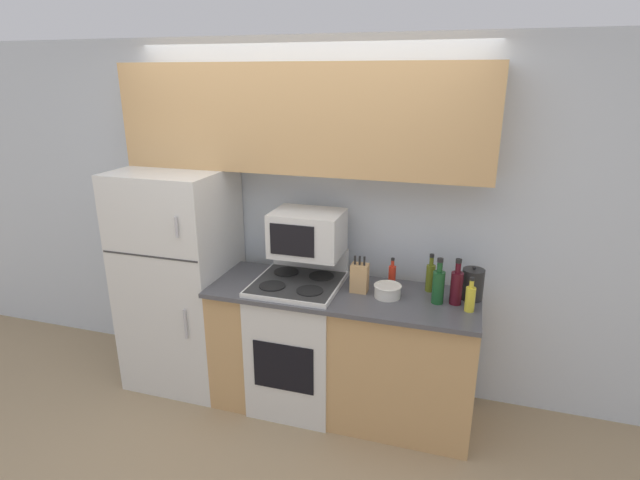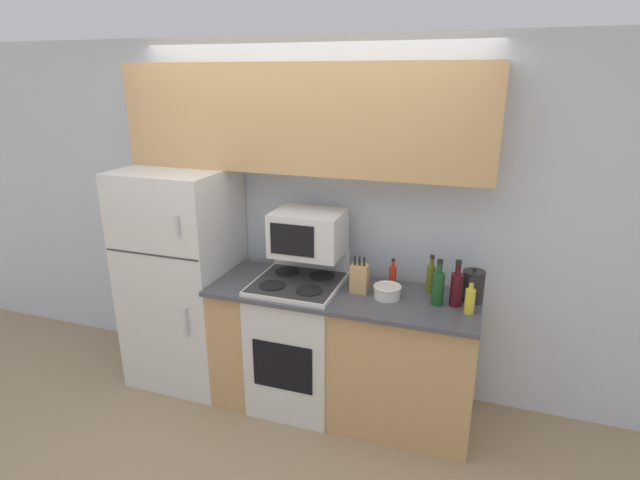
{
  "view_description": "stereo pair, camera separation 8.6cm",
  "coord_description": "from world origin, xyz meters",
  "px_view_note": "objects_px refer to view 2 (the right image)",
  "views": [
    {
      "loc": [
        1.14,
        -2.67,
        2.29
      ],
      "look_at": [
        0.23,
        0.27,
        1.27
      ],
      "focal_mm": 28.0,
      "sensor_mm": 36.0,
      "label": 1
    },
    {
      "loc": [
        1.22,
        -2.65,
        2.29
      ],
      "look_at": [
        0.23,
        0.27,
        1.27
      ],
      "focal_mm": 28.0,
      "sensor_mm": 36.0,
      "label": 2
    }
  ],
  "objects_px": {
    "bottle_hot_sauce": "(393,276)",
    "bottle_wine_green": "(438,287)",
    "kettle": "(473,286)",
    "stove": "(299,340)",
    "refrigerator": "(183,277)",
    "bottle_olive_oil": "(431,278)",
    "bottle_cooking_spray": "(470,300)",
    "microwave": "(308,233)",
    "knife_block": "(359,278)",
    "bottle_wine_red": "(456,288)",
    "bowl": "(387,291)"
  },
  "relations": [
    {
      "from": "bottle_olive_oil",
      "to": "bottle_cooking_spray",
      "type": "xyz_separation_m",
      "value": [
        0.26,
        -0.23,
        -0.02
      ]
    },
    {
      "from": "bottle_wine_green",
      "to": "stove",
      "type": "bearing_deg",
      "value": -179.89
    },
    {
      "from": "microwave",
      "to": "bottle_wine_green",
      "type": "xyz_separation_m",
      "value": [
        0.9,
        -0.11,
        -0.23
      ]
    },
    {
      "from": "stove",
      "to": "bottle_olive_oil",
      "type": "bearing_deg",
      "value": 11.34
    },
    {
      "from": "microwave",
      "to": "bottle_wine_red",
      "type": "xyz_separation_m",
      "value": [
        1.01,
        -0.09,
        -0.23
      ]
    },
    {
      "from": "bottle_wine_green",
      "to": "refrigerator",
      "type": "bearing_deg",
      "value": 178.44
    },
    {
      "from": "bottle_cooking_spray",
      "to": "knife_block",
      "type": "bearing_deg",
      "value": 173.2
    },
    {
      "from": "stove",
      "to": "bottle_olive_oil",
      "type": "relative_size",
      "value": 4.27
    },
    {
      "from": "bottle_olive_oil",
      "to": "bottle_hot_sauce",
      "type": "xyz_separation_m",
      "value": [
        -0.26,
        0.01,
        -0.02
      ]
    },
    {
      "from": "bottle_wine_red",
      "to": "bottle_cooking_spray",
      "type": "xyz_separation_m",
      "value": [
        0.09,
        -0.08,
        -0.03
      ]
    },
    {
      "from": "knife_block",
      "to": "bottle_hot_sauce",
      "type": "height_order",
      "value": "knife_block"
    },
    {
      "from": "bottle_cooking_spray",
      "to": "microwave",
      "type": "bearing_deg",
      "value": 171.38
    },
    {
      "from": "bowl",
      "to": "kettle",
      "type": "xyz_separation_m",
      "value": [
        0.52,
        0.13,
        0.06
      ]
    },
    {
      "from": "stove",
      "to": "bottle_hot_sauce",
      "type": "relative_size",
      "value": 5.56
    },
    {
      "from": "bottle_olive_oil",
      "to": "kettle",
      "type": "height_order",
      "value": "bottle_olive_oil"
    },
    {
      "from": "knife_block",
      "to": "kettle",
      "type": "bearing_deg",
      "value": 8.0
    },
    {
      "from": "bottle_hot_sauce",
      "to": "kettle",
      "type": "distance_m",
      "value": 0.53
    },
    {
      "from": "bowl",
      "to": "stove",
      "type": "bearing_deg",
      "value": 179.55
    },
    {
      "from": "refrigerator",
      "to": "bowl",
      "type": "bearing_deg",
      "value": -2.12
    },
    {
      "from": "stove",
      "to": "kettle",
      "type": "xyz_separation_m",
      "value": [
        1.14,
        0.13,
        0.53
      ]
    },
    {
      "from": "stove",
      "to": "bottle_cooking_spray",
      "type": "bearing_deg",
      "value": -2.88
    },
    {
      "from": "bottle_hot_sauce",
      "to": "bottle_wine_green",
      "type": "height_order",
      "value": "bottle_wine_green"
    },
    {
      "from": "bottle_wine_green",
      "to": "microwave",
      "type": "bearing_deg",
      "value": 173.19
    },
    {
      "from": "bottle_hot_sauce",
      "to": "bottle_wine_green",
      "type": "bearing_deg",
      "value": -30.19
    },
    {
      "from": "bottle_olive_oil",
      "to": "bowl",
      "type": "bearing_deg",
      "value": -144.48
    },
    {
      "from": "bottle_cooking_spray",
      "to": "kettle",
      "type": "height_order",
      "value": "kettle"
    },
    {
      "from": "bottle_olive_oil",
      "to": "bottle_wine_red",
      "type": "distance_m",
      "value": 0.23
    },
    {
      "from": "bottle_olive_oil",
      "to": "bottle_wine_green",
      "type": "distance_m",
      "value": 0.19
    },
    {
      "from": "knife_block",
      "to": "bottle_olive_oil",
      "type": "xyz_separation_m",
      "value": [
        0.45,
        0.15,
        0.0
      ]
    },
    {
      "from": "bottle_wine_red",
      "to": "bottle_hot_sauce",
      "type": "relative_size",
      "value": 1.5
    },
    {
      "from": "knife_block",
      "to": "bottle_hot_sauce",
      "type": "bearing_deg",
      "value": 40.0
    },
    {
      "from": "microwave",
      "to": "bottle_wine_green",
      "type": "distance_m",
      "value": 0.93
    },
    {
      "from": "microwave",
      "to": "bowl",
      "type": "height_order",
      "value": "microwave"
    },
    {
      "from": "stove",
      "to": "microwave",
      "type": "height_order",
      "value": "microwave"
    },
    {
      "from": "bottle_hot_sauce",
      "to": "bottle_cooking_spray",
      "type": "distance_m",
      "value": 0.57
    },
    {
      "from": "microwave",
      "to": "kettle",
      "type": "relative_size",
      "value": 2.1
    },
    {
      "from": "knife_block",
      "to": "bottle_wine_green",
      "type": "distance_m",
      "value": 0.51
    },
    {
      "from": "stove",
      "to": "refrigerator",
      "type": "bearing_deg",
      "value": 176.81
    },
    {
      "from": "microwave",
      "to": "bottle_olive_oil",
      "type": "height_order",
      "value": "microwave"
    },
    {
      "from": "knife_block",
      "to": "bottle_cooking_spray",
      "type": "height_order",
      "value": "knife_block"
    },
    {
      "from": "knife_block",
      "to": "bottle_hot_sauce",
      "type": "distance_m",
      "value": 0.25
    },
    {
      "from": "microwave",
      "to": "bowl",
      "type": "xyz_separation_m",
      "value": [
        0.58,
        -0.11,
        -0.3
      ]
    },
    {
      "from": "stove",
      "to": "bowl",
      "type": "height_order",
      "value": "stove"
    },
    {
      "from": "bottle_hot_sauce",
      "to": "bottle_wine_green",
      "type": "xyz_separation_m",
      "value": [
        0.32,
        -0.19,
        0.04
      ]
    },
    {
      "from": "microwave",
      "to": "bottle_cooking_spray",
      "type": "relative_size",
      "value": 2.16
    },
    {
      "from": "bottle_wine_green",
      "to": "bottle_hot_sauce",
      "type": "bearing_deg",
      "value": 149.81
    },
    {
      "from": "microwave",
      "to": "bottle_wine_green",
      "type": "bearing_deg",
      "value": -6.81
    },
    {
      "from": "bottle_cooking_spray",
      "to": "bottle_wine_red",
      "type": "bearing_deg",
      "value": 137.54
    },
    {
      "from": "bowl",
      "to": "bottle_cooking_spray",
      "type": "distance_m",
      "value": 0.52
    },
    {
      "from": "kettle",
      "to": "stove",
      "type": "bearing_deg",
      "value": -173.6
    }
  ]
}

